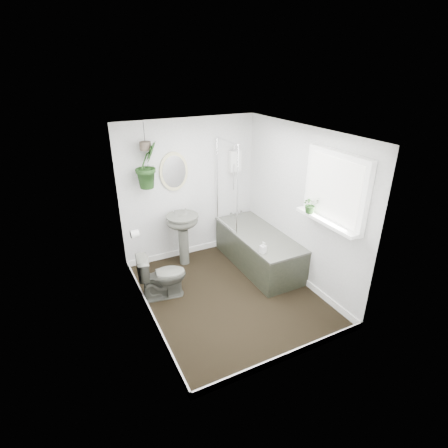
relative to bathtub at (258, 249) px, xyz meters
name	(u,v)px	position (x,y,z in m)	size (l,w,h in m)	color
floor	(229,294)	(-0.80, -0.50, -0.30)	(2.30, 2.80, 0.02)	black
ceiling	(230,131)	(-0.80, -0.50, 2.02)	(2.30, 2.80, 0.02)	white
wall_back	(190,190)	(-0.80, 0.91, 0.86)	(2.30, 0.02, 2.30)	silver
wall_front	(295,274)	(-0.80, -1.91, 0.86)	(2.30, 0.02, 2.30)	silver
wall_left	(142,240)	(-1.96, -0.50, 0.86)	(0.02, 2.80, 2.30)	silver
wall_right	(300,207)	(0.36, -0.50, 0.86)	(0.02, 2.80, 2.30)	silver
skirting	(229,291)	(-0.80, -0.50, -0.24)	(2.30, 2.80, 0.10)	white
bathtub	(258,249)	(0.00, 0.00, 0.00)	(0.72, 1.72, 0.58)	#4F5148
bath_screen	(227,185)	(-0.33, 0.49, 0.99)	(0.04, 0.72, 1.40)	silver
shower_box	(235,161)	(0.00, 0.84, 1.26)	(0.20, 0.10, 0.35)	white
oval_mirror	(174,172)	(-1.06, 0.87, 1.21)	(0.46, 0.03, 0.62)	beige
wall_sconce	(150,182)	(-1.46, 0.86, 1.11)	(0.04, 0.04, 0.22)	black
toilet_roll_holder	(135,234)	(-1.90, 0.20, 0.61)	(0.11, 0.11, 0.11)	white
window_recess	(335,188)	(0.29, -1.20, 1.36)	(0.08, 1.00, 0.90)	white
window_sill	(327,221)	(0.22, -1.20, 0.94)	(0.18, 1.00, 0.04)	white
window_blinds	(333,189)	(0.24, -1.20, 1.36)	(0.01, 0.86, 0.76)	white
toilet	(162,276)	(-1.65, -0.12, 0.05)	(0.38, 0.66, 0.67)	#4F5148
pedestal_sink	(184,240)	(-1.06, 0.60, 0.14)	(0.51, 0.43, 0.87)	#4F5148
sill_plant	(311,205)	(0.17, -0.93, 1.07)	(0.21, 0.18, 0.23)	black
hanging_plant	(147,165)	(-1.50, 0.75, 1.40)	(0.37, 0.30, 0.68)	black
soap_bottle	(263,248)	(-0.29, -0.56, 0.38)	(0.08, 0.08, 0.17)	black
hanging_pot	(145,146)	(-1.50, 0.75, 1.67)	(0.16, 0.16, 0.12)	#4E4237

